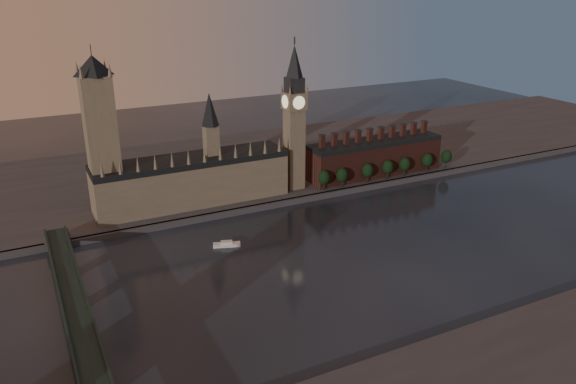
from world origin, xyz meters
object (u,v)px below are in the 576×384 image
big_ben (294,117)px  river_boat (227,244)px  victoria_tower (101,133)px  westminster_bridge (78,318)px

big_ben → river_boat: size_ratio=6.46×
big_ben → river_boat: big_ben is taller
victoria_tower → westminster_bridge: (-35.00, -117.70, -51.65)m
westminster_bridge → river_boat: 103.13m
westminster_bridge → river_boat: size_ratio=12.07×
westminster_bridge → river_boat: westminster_bridge is taller
big_ben → westminster_bridge: size_ratio=0.54×
victoria_tower → river_boat: (54.18, -66.27, -57.87)m
westminster_bridge → big_ben: bearing=34.3°
victoria_tower → river_boat: bearing=-50.7°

